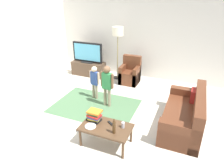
{
  "coord_description": "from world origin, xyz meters",
  "views": [
    {
      "loc": [
        1.85,
        -3.84,
        2.88
      ],
      "look_at": [
        0.0,
        0.6,
        0.65
      ],
      "focal_mm": 32.95,
      "sensor_mm": 36.0,
      "label": 1
    }
  ],
  "objects_px": {
    "child_center": "(107,83)",
    "armchair": "(130,74)",
    "tv": "(87,53)",
    "couch": "(186,116)",
    "child_near_tv": "(95,80)",
    "plate": "(90,126)",
    "bottle": "(114,127)",
    "tv_stand": "(89,69)",
    "soda_can": "(123,125)",
    "coffee_table": "(106,129)",
    "book_stack": "(94,116)",
    "tv_remote": "(111,123)",
    "floor_lamp": "(118,34)"
  },
  "relations": [
    {
      "from": "child_near_tv",
      "to": "plate",
      "type": "relative_size",
      "value": 4.45
    },
    {
      "from": "coffee_table",
      "to": "soda_can",
      "type": "bearing_deg",
      "value": 17.35
    },
    {
      "from": "tv_stand",
      "to": "soda_can",
      "type": "relative_size",
      "value": 10.0
    },
    {
      "from": "floor_lamp",
      "to": "bottle",
      "type": "relative_size",
      "value": 5.75
    },
    {
      "from": "child_center",
      "to": "plate",
      "type": "relative_size",
      "value": 5.17
    },
    {
      "from": "book_stack",
      "to": "plate",
      "type": "relative_size",
      "value": 1.38
    },
    {
      "from": "coffee_table",
      "to": "plate",
      "type": "xyz_separation_m",
      "value": [
        -0.28,
        -0.12,
        0.06
      ]
    },
    {
      "from": "tv_stand",
      "to": "child_center",
      "type": "distance_m",
      "value": 2.34
    },
    {
      "from": "book_stack",
      "to": "bottle",
      "type": "xyz_separation_m",
      "value": [
        0.52,
        -0.22,
        0.02
      ]
    },
    {
      "from": "child_center",
      "to": "armchair",
      "type": "bearing_deg",
      "value": 86.94
    },
    {
      "from": "tv",
      "to": "soda_can",
      "type": "distance_m",
      "value": 3.87
    },
    {
      "from": "armchair",
      "to": "soda_can",
      "type": "height_order",
      "value": "armchair"
    },
    {
      "from": "tv",
      "to": "floor_lamp",
      "type": "height_order",
      "value": "floor_lamp"
    },
    {
      "from": "tv_stand",
      "to": "tv",
      "type": "height_order",
      "value": "tv"
    },
    {
      "from": "child_near_tv",
      "to": "couch",
      "type": "bearing_deg",
      "value": -9.88
    },
    {
      "from": "couch",
      "to": "soda_can",
      "type": "bearing_deg",
      "value": -135.55
    },
    {
      "from": "child_near_tv",
      "to": "bottle",
      "type": "distance_m",
      "value": 2.18
    },
    {
      "from": "child_center",
      "to": "book_stack",
      "type": "height_order",
      "value": "child_center"
    },
    {
      "from": "bottle",
      "to": "soda_can",
      "type": "bearing_deg",
      "value": 65.56
    },
    {
      "from": "armchair",
      "to": "child_near_tv",
      "type": "relative_size",
      "value": 0.92
    },
    {
      "from": "armchair",
      "to": "bottle",
      "type": "xyz_separation_m",
      "value": [
        0.72,
        -3.2,
        0.25
      ]
    },
    {
      "from": "tv",
      "to": "child_center",
      "type": "relative_size",
      "value": 0.97
    },
    {
      "from": "child_near_tv",
      "to": "coffee_table",
      "type": "bearing_deg",
      "value": -56.62
    },
    {
      "from": "armchair",
      "to": "floor_lamp",
      "type": "height_order",
      "value": "floor_lamp"
    },
    {
      "from": "plate",
      "to": "couch",
      "type": "bearing_deg",
      "value": 37.47
    },
    {
      "from": "armchair",
      "to": "book_stack",
      "type": "distance_m",
      "value": 3.0
    },
    {
      "from": "coffee_table",
      "to": "bottle",
      "type": "bearing_deg",
      "value": -28.61
    },
    {
      "from": "couch",
      "to": "child_near_tv",
      "type": "relative_size",
      "value": 1.84
    },
    {
      "from": "child_center",
      "to": "plate",
      "type": "height_order",
      "value": "child_center"
    },
    {
      "from": "armchair",
      "to": "soda_can",
      "type": "bearing_deg",
      "value": -74.68
    },
    {
      "from": "bottle",
      "to": "tv_stand",
      "type": "bearing_deg",
      "value": 125.53
    },
    {
      "from": "floor_lamp",
      "to": "plate",
      "type": "bearing_deg",
      "value": -77.54
    },
    {
      "from": "floor_lamp",
      "to": "tv_remote",
      "type": "xyz_separation_m",
      "value": [
        1.08,
        -3.16,
        -1.11
      ]
    },
    {
      "from": "book_stack",
      "to": "tv_remote",
      "type": "relative_size",
      "value": 1.79
    },
    {
      "from": "floor_lamp",
      "to": "plate",
      "type": "distance_m",
      "value": 3.65
    },
    {
      "from": "couch",
      "to": "tv_remote",
      "type": "bearing_deg",
      "value": -142.2
    },
    {
      "from": "child_center",
      "to": "tv_remote",
      "type": "height_order",
      "value": "child_center"
    },
    {
      "from": "armchair",
      "to": "coffee_table",
      "type": "xyz_separation_m",
      "value": [
        0.5,
        -3.08,
        0.07
      ]
    },
    {
      "from": "tv",
      "to": "child_near_tv",
      "type": "xyz_separation_m",
      "value": [
        1.02,
        -1.47,
        -0.26
      ]
    },
    {
      "from": "couch",
      "to": "armchair",
      "type": "xyz_separation_m",
      "value": [
        -1.93,
        1.89,
        0.01
      ]
    },
    {
      "from": "couch",
      "to": "child_near_tv",
      "type": "xyz_separation_m",
      "value": [
        -2.51,
        0.44,
        0.3
      ]
    },
    {
      "from": "floor_lamp",
      "to": "coffee_table",
      "type": "xyz_separation_m",
      "value": [
        1.03,
        -3.28,
        -1.17
      ]
    },
    {
      "from": "child_near_tv",
      "to": "plate",
      "type": "distance_m",
      "value": 1.93
    },
    {
      "from": "tv_remote",
      "to": "soda_can",
      "type": "bearing_deg",
      "value": 28.61
    },
    {
      "from": "tv",
      "to": "couch",
      "type": "bearing_deg",
      "value": -28.37
    },
    {
      "from": "couch",
      "to": "coffee_table",
      "type": "bearing_deg",
      "value": -140.24
    },
    {
      "from": "couch",
      "to": "plate",
      "type": "distance_m",
      "value": 2.17
    },
    {
      "from": "armchair",
      "to": "book_stack",
      "type": "bearing_deg",
      "value": -86.25
    },
    {
      "from": "tv_stand",
      "to": "plate",
      "type": "height_order",
      "value": "tv_stand"
    },
    {
      "from": "tv_stand",
      "to": "tv_remote",
      "type": "xyz_separation_m",
      "value": [
        2.15,
        -3.0,
        0.19
      ]
    }
  ]
}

